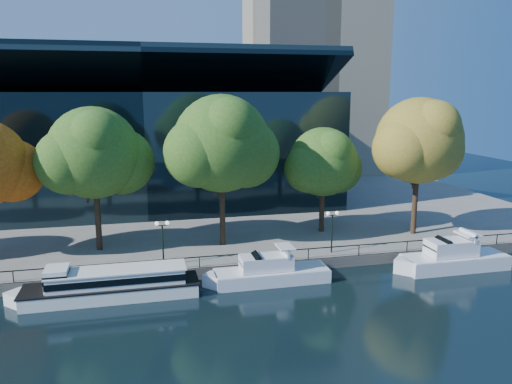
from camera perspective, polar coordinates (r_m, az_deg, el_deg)
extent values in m
plane|color=black|center=(41.64, -5.89, -11.36)|extent=(160.00, 160.00, 0.00)
cube|color=slate|center=(76.37, -9.46, -0.48)|extent=(90.00, 67.00, 1.00)
cube|color=#47443F|center=(44.27, -6.42, -9.25)|extent=(90.00, 0.25, 1.00)
cube|color=black|center=(43.97, -6.49, -7.40)|extent=(88.20, 0.08, 0.08)
cube|color=black|center=(44.13, -6.48, -8.01)|extent=(0.07, 0.07, 0.90)
cube|color=black|center=(70.59, -12.65, 4.59)|extent=(50.00, 24.00, 16.00)
cube|color=black|center=(66.13, -12.97, 12.39)|extent=(50.00, 17.14, 7.86)
cube|color=tan|center=(100.03, 6.43, 20.83)|extent=(22.00, 22.00, 65.00)
cube|color=white|center=(41.90, -16.12, -10.84)|extent=(13.37, 3.25, 1.05)
cube|color=black|center=(41.70, -16.16, -10.15)|extent=(13.63, 3.31, 0.11)
cube|color=white|center=(42.84, -25.24, -11.02)|extent=(2.69, 2.69, 1.05)
cube|color=white|center=(41.46, -15.54, -9.35)|extent=(10.43, 2.66, 1.15)
cube|color=black|center=(41.45, -15.54, -9.29)|extent=(10.56, 2.73, 0.53)
cube|color=white|center=(41.25, -15.58, -8.54)|extent=(10.69, 2.79, 0.10)
cube|color=white|center=(41.84, -21.78, -9.16)|extent=(1.72, 2.27, 1.72)
cube|color=black|center=(41.77, -21.80, -8.92)|extent=(1.77, 2.34, 0.67)
cube|color=white|center=(43.34, 1.80, -9.56)|extent=(9.80, 2.80, 1.12)
cube|color=white|center=(42.41, -4.71, -10.08)|extent=(2.15, 2.15, 1.12)
cube|color=white|center=(43.14, 1.81, -8.85)|extent=(9.61, 2.75, 0.07)
cube|color=white|center=(42.79, 1.17, -8.05)|extent=(4.41, 2.10, 1.21)
cube|color=black|center=(42.47, -0.51, -8.06)|extent=(1.93, 2.02, 1.53)
cube|color=white|center=(42.92, 3.35, -6.75)|extent=(0.23, 2.19, 0.75)
cube|color=white|center=(42.81, 3.35, -6.27)|extent=(1.31, 2.19, 0.14)
cube|color=white|center=(49.82, 21.75, -7.46)|extent=(9.78, 3.04, 1.30)
cube|color=white|center=(47.26, 16.83, -8.14)|extent=(2.40, 2.40, 1.30)
cube|color=white|center=(49.61, 21.81, -6.72)|extent=(9.59, 2.98, 0.09)
cube|color=white|center=(49.11, 21.41, -5.90)|extent=(4.40, 2.28, 1.41)
cube|color=black|center=(48.38, 20.17, -5.93)|extent=(1.99, 2.19, 1.64)
cube|color=white|center=(49.77, 23.08, -4.57)|extent=(0.27, 2.37, 0.87)
cube|color=white|center=(49.74, 23.09, -4.45)|extent=(1.52, 2.37, 0.16)
sphere|color=#A93A0D|center=(50.82, -26.10, 2.19)|extent=(5.81, 5.81, 5.81)
cylinder|color=black|center=(50.11, -17.67, -2.15)|extent=(0.56, 0.56, 7.55)
cylinder|color=black|center=(49.68, -17.28, 1.25)|extent=(1.20, 1.82, 3.78)
cylinder|color=black|center=(49.31, -18.34, 0.79)|extent=(1.10, 1.25, 3.38)
sphere|color=#2B531A|center=(49.14, -18.07, 4.28)|extent=(8.63, 8.63, 8.63)
sphere|color=#2B531A|center=(50.41, -15.19, 3.38)|extent=(6.47, 6.47, 6.47)
sphere|color=#2B531A|center=(48.60, -20.63, 3.27)|extent=(6.04, 6.04, 6.04)
sphere|color=#2B531A|center=(47.24, -17.82, 5.87)|extent=(5.18, 5.18, 5.18)
cylinder|color=black|center=(49.41, -3.87, -1.49)|extent=(0.56, 0.56, 8.11)
cylinder|color=black|center=(49.08, -3.38, 2.22)|extent=(1.26, 1.92, 4.05)
cylinder|color=black|center=(48.49, -4.33, 1.75)|extent=(1.16, 1.31, 3.62)
sphere|color=#2B531A|center=(48.42, -3.97, 5.54)|extent=(9.44, 9.44, 9.44)
sphere|color=#2B531A|center=(50.41, -1.29, 4.45)|extent=(7.08, 7.08, 7.08)
sphere|color=#2B531A|center=(47.24, -6.60, 4.48)|extent=(6.61, 6.61, 6.61)
sphere|color=#2B531A|center=(46.50, -3.04, 7.36)|extent=(5.67, 5.67, 5.67)
cylinder|color=black|center=(54.67, 7.55, -1.35)|extent=(0.56, 0.56, 6.15)
cylinder|color=black|center=(54.55, 8.03, 1.20)|extent=(1.04, 1.54, 3.10)
cylinder|color=black|center=(53.81, 7.32, 0.84)|extent=(0.96, 1.08, 2.77)
sphere|color=#2B531A|center=(53.84, 7.67, 3.44)|extent=(7.38, 7.38, 7.38)
sphere|color=#2B531A|center=(55.73, 9.20, 2.71)|extent=(5.53, 5.53, 5.53)
sphere|color=#2B531A|center=(52.60, 6.06, 2.68)|extent=(5.17, 5.17, 5.17)
sphere|color=#2B531A|center=(52.45, 8.66, 4.63)|extent=(4.43, 4.43, 4.43)
cylinder|color=black|center=(55.84, 17.73, -0.55)|extent=(0.56, 0.56, 8.02)
cylinder|color=black|center=(55.72, 18.26, 2.69)|extent=(1.25, 1.91, 4.00)
cylinder|color=black|center=(54.88, 17.71, 2.29)|extent=(1.15, 1.30, 3.58)
sphere|color=olive|center=(54.96, 18.11, 5.59)|extent=(8.99, 8.99, 8.99)
sphere|color=olive|center=(57.52, 19.46, 4.62)|extent=(6.75, 6.75, 6.75)
sphere|color=olive|center=(53.12, 16.48, 4.77)|extent=(6.30, 6.30, 6.30)
sphere|color=olive|center=(53.55, 19.63, 7.05)|extent=(5.40, 5.40, 5.40)
cylinder|color=black|center=(44.68, -10.59, -6.07)|extent=(0.14, 0.14, 3.60)
cube|color=black|center=(44.16, -10.67, -3.78)|extent=(0.90, 0.06, 0.06)
sphere|color=white|center=(44.09, -11.27, -3.55)|extent=(0.36, 0.36, 0.36)
sphere|color=white|center=(44.13, -10.10, -3.50)|extent=(0.36, 0.36, 0.36)
cylinder|color=black|center=(47.93, 8.67, -4.79)|extent=(0.14, 0.14, 3.60)
cube|color=black|center=(47.44, 8.73, -2.65)|extent=(0.90, 0.06, 0.06)
sphere|color=white|center=(47.23, 8.23, -2.44)|extent=(0.36, 0.36, 0.36)
sphere|color=white|center=(47.56, 9.24, -2.38)|extent=(0.36, 0.36, 0.36)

